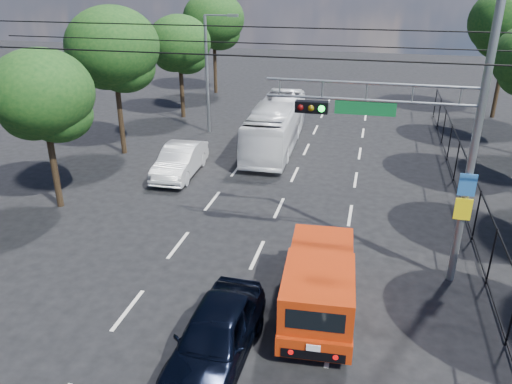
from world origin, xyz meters
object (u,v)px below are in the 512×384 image
(white_van, at_px, (180,160))
(signal_mast, at_px, (434,121))
(red_pickup, at_px, (319,283))
(navy_hatchback, at_px, (216,336))
(white_bus, at_px, (276,125))

(white_van, bearing_deg, signal_mast, -34.25)
(signal_mast, height_order, red_pickup, signal_mast)
(red_pickup, height_order, navy_hatchback, red_pickup)
(red_pickup, xyz_separation_m, white_bus, (-4.29, 14.72, 0.28))
(signal_mast, height_order, white_van, signal_mast)
(red_pickup, bearing_deg, white_van, 130.40)
(white_bus, height_order, white_van, white_bus)
(signal_mast, height_order, navy_hatchback, signal_mast)
(red_pickup, height_order, white_van, red_pickup)
(signal_mast, distance_m, white_van, 13.44)
(signal_mast, xyz_separation_m, white_bus, (-7.07, 11.95, -3.92))
(signal_mast, bearing_deg, red_pickup, -135.08)
(red_pickup, distance_m, white_bus, 15.33)
(white_van, bearing_deg, red_pickup, -52.25)
(navy_hatchback, distance_m, white_bus, 17.43)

